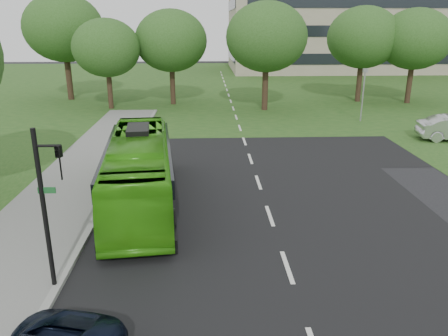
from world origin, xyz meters
The scene contains 11 objects.
ground centered at (0.00, 0.00, 0.00)m, with size 160.00×160.00×0.00m, color black.
street_surfaces centered at (-0.38, 22.75, 0.03)m, with size 120.00×120.00×0.15m.
tree_park_a centered at (-11.41, 26.56, 5.48)m, with size 6.08×6.08×8.08m.
tree_park_b centered at (-5.76, 28.62, 6.01)m, with size 6.80×6.80×8.92m.
tree_park_c centered at (2.84, 25.28, 6.43)m, with size 7.14×7.14×9.49m.
tree_park_d centered at (12.92, 29.39, 6.26)m, with size 6.99×6.99×9.25m.
tree_park_e centered at (17.58, 28.28, 6.14)m, with size 6.78×6.78×9.04m.
tree_park_f centered at (-16.65, 31.91, 7.13)m, with size 7.86×7.86×10.49m.
bus centered at (-5.50, 3.64, 1.50)m, with size 2.52×10.78×3.00m, color #3DA715.
traffic_light centered at (-7.05, -2.87, 2.90)m, with size 0.80×0.24×4.93m.
camera_pole centered at (10.00, 20.00, 2.72)m, with size 0.42×0.39×4.22m.
Camera 1 is at (-2.60, -14.40, 7.57)m, focal length 35.00 mm.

